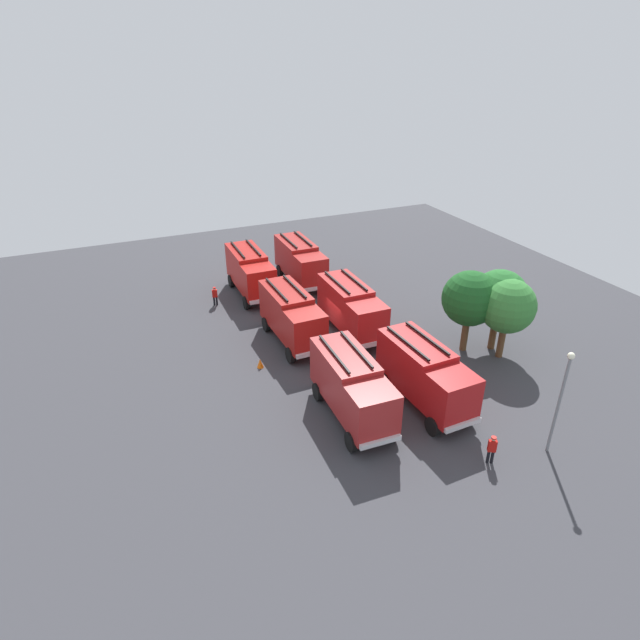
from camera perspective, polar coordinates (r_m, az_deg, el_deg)
The scene contains 16 objects.
ground_plane at distance 39.04m, azimuth -0.00°, elevation -1.82°, with size 56.31×56.31×0.00m, color #38383D.
fire_truck_0 at distance 45.34m, azimuth -7.59°, elevation 5.30°, with size 7.22×2.81×3.88m.
fire_truck_1 at distance 37.52m, azimuth -3.10°, elevation 0.58°, with size 7.24×2.86×3.88m.
fire_truck_2 at distance 29.95m, azimuth 3.49°, elevation -7.10°, with size 7.29×2.99×3.88m.
fire_truck_3 at distance 47.20m, azimuth -2.16°, elevation 6.44°, with size 7.23×2.81×3.88m.
fire_truck_4 at distance 38.66m, azimuth 3.40°, elevation 1.43°, with size 7.23×2.82×3.88m.
fire_truck_5 at distance 31.56m, azimuth 11.33°, elevation -5.66°, with size 7.28×2.95×3.88m.
firefighter_0 at distance 28.97m, azimuth 18.14°, elevation -13.10°, with size 0.41×0.48×1.67m.
firefighter_1 at distance 44.30m, azimuth -11.33°, elevation 2.65°, with size 0.33×0.46×1.60m.
tree_0 at distance 37.01m, azimuth 15.96°, elevation 2.24°, with size 3.82×3.82×5.92m.
tree_1 at distance 37.80m, azimuth 18.88°, elevation 2.33°, with size 3.82×3.82×5.92m.
tree_2 at distance 36.97m, azimuth 19.70°, elevation 1.42°, with size 3.70×3.70×5.74m.
traffic_cone_0 at distance 35.11m, azimuth 0.08°, elevation -4.80°, with size 0.51×0.51×0.72m, color #F2600C.
traffic_cone_1 at distance 35.50m, azimuth -6.51°, elevation -4.69°, with size 0.45×0.45×0.64m, color #F2600C.
traffic_cone_2 at distance 45.03m, azimuth -3.37°, elevation 2.75°, with size 0.40×0.40×0.57m, color #F2600C.
lamppost at distance 29.28m, azimuth 24.69°, elevation -7.42°, with size 0.36×0.36×6.10m.
Camera 1 is at (31.13, -13.68, 19.18)m, focal length 29.49 mm.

